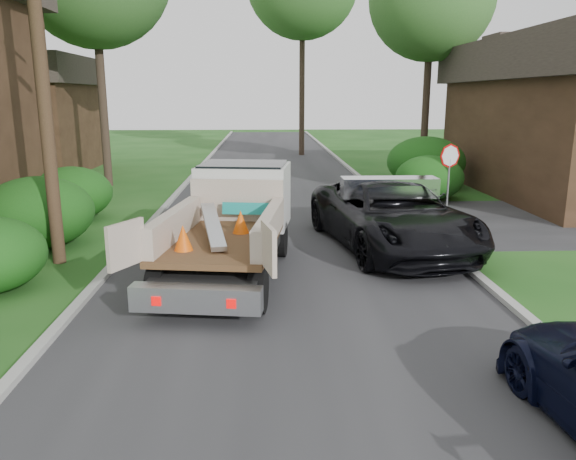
# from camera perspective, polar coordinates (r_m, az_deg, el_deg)

# --- Properties ---
(ground) EXTENTS (120.00, 120.00, 0.00)m
(ground) POSITION_cam_1_polar(r_m,az_deg,el_deg) (9.07, 1.34, -12.00)
(ground) COLOR #1A4A15
(ground) RESTS_ON ground
(road) EXTENTS (8.00, 90.00, 0.02)m
(road) POSITION_cam_1_polar(r_m,az_deg,el_deg) (18.60, -0.68, 1.36)
(road) COLOR #28282B
(road) RESTS_ON ground
(curb_left) EXTENTS (0.20, 90.00, 0.12)m
(curb_left) POSITION_cam_1_polar(r_m,az_deg,el_deg) (18.91, -13.20, 1.37)
(curb_left) COLOR #9E9E99
(curb_left) RESTS_ON ground
(curb_right) EXTENTS (0.20, 90.00, 0.12)m
(curb_right) POSITION_cam_1_polar(r_m,az_deg,el_deg) (19.15, 11.68, 1.60)
(curb_right) COLOR #9E9E99
(curb_right) RESTS_ON ground
(stop_sign) EXTENTS (0.71, 0.32, 2.48)m
(stop_sign) POSITION_cam_1_polar(r_m,az_deg,el_deg) (18.24, 16.07, 6.24)
(stop_sign) COLOR slate
(stop_sign) RESTS_ON ground
(utility_pole) EXTENTS (2.42, 1.25, 10.00)m
(utility_pole) POSITION_cam_1_polar(r_m,az_deg,el_deg) (14.11, -24.05, 17.52)
(utility_pole) COLOR #382619
(utility_pole) RESTS_ON ground
(house_left_far) EXTENTS (7.56, 7.56, 6.00)m
(house_left_far) POSITION_cam_1_polar(r_m,az_deg,el_deg) (32.85, -26.14, 10.62)
(house_left_far) COLOR #332114
(house_left_far) RESTS_ON ground
(hedge_left_b) EXTENTS (2.86, 2.86, 1.87)m
(hedge_left_b) POSITION_cam_1_polar(r_m,az_deg,el_deg) (16.11, -24.06, 1.66)
(hedge_left_b) COLOR #104610
(hedge_left_b) RESTS_ON ground
(hedge_left_c) EXTENTS (2.60, 2.60, 1.70)m
(hedge_left_c) POSITION_cam_1_polar(r_m,az_deg,el_deg) (19.46, -21.17, 3.52)
(hedge_left_c) COLOR #104610
(hedge_left_c) RESTS_ON ground
(hedge_right_a) EXTENTS (2.60, 2.60, 1.70)m
(hedge_right_a) POSITION_cam_1_polar(r_m,az_deg,el_deg) (22.32, 14.18, 5.18)
(hedge_right_a) COLOR #104610
(hedge_right_a) RESTS_ON ground
(hedge_right_b) EXTENTS (3.38, 3.38, 2.21)m
(hedge_right_b) POSITION_cam_1_polar(r_m,az_deg,el_deg) (25.34, 13.83, 6.73)
(hedge_right_b) COLOR #104610
(hedge_right_b) RESTS_ON ground
(flatbed_truck) EXTENTS (3.31, 6.33, 2.29)m
(flatbed_truck) POSITION_cam_1_polar(r_m,az_deg,el_deg) (13.07, -5.30, 1.68)
(flatbed_truck) COLOR black
(flatbed_truck) RESTS_ON ground
(black_pickup) EXTENTS (3.98, 6.79, 1.77)m
(black_pickup) POSITION_cam_1_polar(r_m,az_deg,el_deg) (14.81, 10.50, 1.49)
(black_pickup) COLOR black
(black_pickup) RESTS_ON ground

